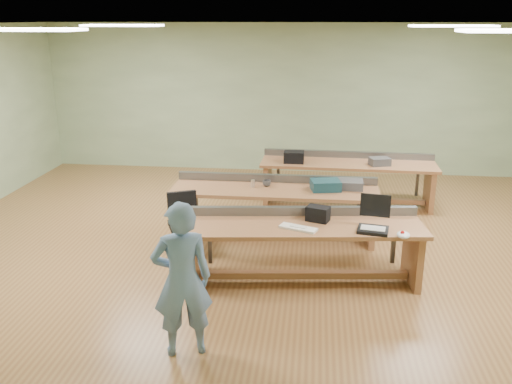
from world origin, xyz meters
TOP-DOWN VIEW (x-y plane):
  - floor at (0.00, 0.00)m, footprint 10.00×10.00m
  - ceiling at (0.00, 0.00)m, footprint 10.00×10.00m
  - wall_back at (0.00, 4.00)m, footprint 10.00×0.04m
  - wall_front at (0.00, -4.00)m, footprint 10.00×0.04m
  - fluor_panels at (0.00, 0.00)m, footprint 6.20×3.50m
  - workbench_front at (0.46, -1.02)m, footprint 2.89×1.07m
  - workbench_mid at (0.00, 0.35)m, footprint 2.97×0.79m
  - workbench_back at (1.13, 1.96)m, footprint 2.96×0.86m
  - person at (-0.63, -2.64)m, footprint 0.65×0.53m
  - laptop_base at (1.25, -1.18)m, footprint 0.39×0.34m
  - laptop_screen at (1.27, -1.05)m, footprint 0.34×0.08m
  - keyboard at (0.40, -1.20)m, footprint 0.46×0.30m
  - trackball_mouse at (1.57, -1.34)m, footprint 0.17×0.20m
  - camera_bag at (0.62, -0.91)m, footprint 0.31×0.25m
  - task_chair at (-1.15, -0.45)m, footprint 0.62×0.62m
  - parts_bin_teal at (0.72, 0.35)m, footprint 0.46×0.38m
  - parts_bin_grey at (1.03, 0.45)m, footprint 0.46×0.30m
  - mug at (-0.12, 0.43)m, footprint 0.13×0.13m
  - drinks_can at (-0.32, 0.36)m, footprint 0.08×0.08m
  - storage_box_back at (0.21, 1.82)m, footprint 0.34×0.24m
  - tray_back at (1.63, 1.81)m, footprint 0.37×0.32m

SIDE VIEW (x-z plane):
  - floor at x=0.00m, z-range 0.00..0.00m
  - task_chair at x=-1.15m, z-range -0.12..0.75m
  - workbench_front at x=0.46m, z-range 0.13..0.99m
  - workbench_back at x=1.13m, z-range 0.13..0.99m
  - workbench_mid at x=0.00m, z-range 0.13..0.99m
  - keyboard at x=0.40m, z-range 0.75..0.78m
  - laptop_base at x=1.25m, z-range 0.75..0.79m
  - person at x=-0.63m, z-range 0.00..1.54m
  - trackball_mouse at x=1.57m, z-range 0.75..0.82m
  - mug at x=-0.12m, z-range 0.75..0.84m
  - drinks_can at x=-0.32m, z-range 0.75..0.86m
  - parts_bin_grey at x=1.03m, z-range 0.75..0.87m
  - tray_back at x=1.63m, z-range 0.75..0.88m
  - parts_bin_teal at x=0.72m, z-range 0.75..0.89m
  - camera_bag at x=0.62m, z-range 0.75..0.93m
  - storage_box_back at x=0.21m, z-range 0.75..0.94m
  - laptop_screen at x=1.27m, z-range 0.89..1.16m
  - wall_back at x=0.00m, z-range 0.00..3.00m
  - wall_front at x=0.00m, z-range 0.00..3.00m
  - fluor_panels at x=0.00m, z-range 2.96..2.99m
  - ceiling at x=0.00m, z-range 3.00..3.00m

